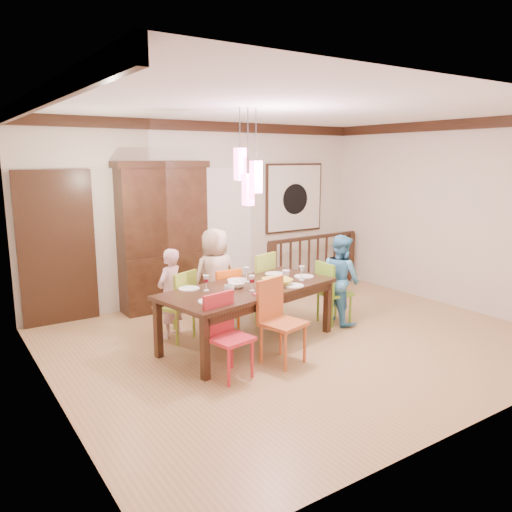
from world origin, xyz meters
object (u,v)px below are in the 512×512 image
balustrade (313,261)px  person_far_mid (215,277)px  person_end_right (341,279)px  dining_table (248,292)px  chair_end_right (335,288)px  china_hutch (163,236)px  person_far_left (170,293)px  chair_far_left (175,300)px

balustrade → person_far_mid: bearing=-164.8°
person_far_mid → person_end_right: person_far_mid is taller
dining_table → person_end_right: (1.55, -0.01, -0.04)m
person_far_mid → chair_end_right: bearing=150.7°
person_far_mid → person_end_right: bearing=150.6°
china_hutch → person_far_left: size_ratio=1.93×
person_far_mid → china_hutch: bearing=-77.3°
china_hutch → person_far_mid: 1.28m
dining_table → person_far_left: size_ratio=2.06×
person_end_right → person_far_mid: bearing=63.4°
person_end_right → chair_far_left: bearing=76.1°
chair_end_right → person_far_mid: bearing=63.7°
chair_far_left → person_far_left: person_far_left is taller
dining_table → chair_far_left: (-0.70, 0.67, -0.15)m
chair_end_right → balustrade: balustrade is taller
china_hutch → balustrade: china_hutch is taller
person_end_right → person_far_left: bearing=73.3°
chair_far_left → chair_end_right: size_ratio=1.03×
chair_end_right → person_end_right: bearing=-117.3°
balustrade → person_end_right: bearing=-121.9°
chair_end_right → balustrade: bearing=-27.8°
person_far_left → person_far_mid: (0.72, 0.07, 0.10)m
chair_far_left → dining_table: bearing=111.7°
person_far_left → person_far_mid: size_ratio=0.85×
chair_far_left → person_end_right: person_end_right is taller
person_far_mid → person_end_right: size_ratio=1.08×
china_hutch → person_far_mid: size_ratio=1.65×
person_far_left → balustrade: bearing=166.3°
dining_table → balustrade: (2.48, 1.69, -0.17)m
person_end_right → dining_table: bearing=92.5°
chair_end_right → balustrade: size_ratio=0.44×
dining_table → chair_end_right: size_ratio=2.73×
chair_far_left → person_far_left: (-0.01, 0.12, 0.06)m
dining_table → person_end_right: size_ratio=1.91×
china_hutch → person_end_right: china_hutch is taller
chair_end_right → person_end_right: person_end_right is taller
dining_table → china_hutch: china_hutch is taller
chair_end_right → person_far_mid: size_ratio=0.65×
dining_table → person_far_left: person_far_left is taller
person_far_left → dining_table: bearing=102.3°
chair_end_right → person_far_mid: 1.70m
china_hutch → chair_far_left: bearing=-108.3°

